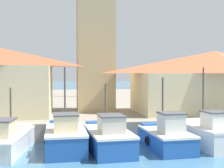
{
  "coord_description": "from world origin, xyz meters",
  "views": [
    {
      "loc": [
        -3.97,
        -10.83,
        4.29
      ],
      "look_at": [
        -0.75,
        10.8,
        3.5
      ],
      "focal_mm": 50.0,
      "sensor_mm": 36.0,
      "label": 1
    }
  ],
  "objects_px": {
    "port_crane_far": "(103,44)",
    "fishing_boat_mid_right": "(166,137)",
    "fishing_boat_mid_left": "(65,137)",
    "clock_tower": "(95,7)",
    "dock_worker_near_tower": "(176,105)",
    "fishing_boat_left_inner": "(7,140)",
    "fishing_boat_right_inner": "(208,134)",
    "warehouse_right": "(215,81)",
    "fishing_boat_center": "(108,137)"
  },
  "relations": [
    {
      "from": "dock_worker_near_tower",
      "to": "fishing_boat_mid_left",
      "type": "bearing_deg",
      "value": -152.56
    },
    {
      "from": "dock_worker_near_tower",
      "to": "fishing_boat_center",
      "type": "bearing_deg",
      "value": -141.35
    },
    {
      "from": "fishing_boat_mid_right",
      "to": "fishing_boat_right_inner",
      "type": "bearing_deg",
      "value": 5.51
    },
    {
      "from": "fishing_boat_mid_left",
      "to": "fishing_boat_right_inner",
      "type": "bearing_deg",
      "value": -2.12
    },
    {
      "from": "fishing_boat_mid_left",
      "to": "fishing_boat_center",
      "type": "height_order",
      "value": "fishing_boat_mid_left"
    },
    {
      "from": "warehouse_right",
      "to": "fishing_boat_center",
      "type": "bearing_deg",
      "value": -143.85
    },
    {
      "from": "fishing_boat_mid_right",
      "to": "warehouse_right",
      "type": "bearing_deg",
      "value": 48.39
    },
    {
      "from": "fishing_boat_mid_left",
      "to": "fishing_boat_right_inner",
      "type": "height_order",
      "value": "fishing_boat_right_inner"
    },
    {
      "from": "fishing_boat_mid_left",
      "to": "warehouse_right",
      "type": "height_order",
      "value": "warehouse_right"
    },
    {
      "from": "fishing_boat_center",
      "to": "clock_tower",
      "type": "xyz_separation_m",
      "value": [
        0.18,
        9.29,
        9.02
      ]
    },
    {
      "from": "fishing_boat_left_inner",
      "to": "fishing_boat_mid_left",
      "type": "relative_size",
      "value": 1.08
    },
    {
      "from": "fishing_boat_mid_left",
      "to": "fishing_boat_mid_right",
      "type": "relative_size",
      "value": 1.11
    },
    {
      "from": "dock_worker_near_tower",
      "to": "fishing_boat_mid_right",
      "type": "bearing_deg",
      "value": -116.02
    },
    {
      "from": "fishing_boat_mid_left",
      "to": "warehouse_right",
      "type": "bearing_deg",
      "value": 29.36
    },
    {
      "from": "fishing_boat_right_inner",
      "to": "clock_tower",
      "type": "distance_m",
      "value": 14.09
    },
    {
      "from": "fishing_boat_center",
      "to": "fishing_boat_right_inner",
      "type": "relative_size",
      "value": 1.11
    },
    {
      "from": "fishing_boat_right_inner",
      "to": "port_crane_far",
      "type": "distance_m",
      "value": 26.12
    },
    {
      "from": "fishing_boat_left_inner",
      "to": "fishing_boat_mid_left",
      "type": "xyz_separation_m",
      "value": [
        3.09,
        -0.01,
        0.1
      ]
    },
    {
      "from": "fishing_boat_right_inner",
      "to": "port_crane_far",
      "type": "relative_size",
      "value": 0.25
    },
    {
      "from": "fishing_boat_center",
      "to": "clock_tower",
      "type": "height_order",
      "value": "clock_tower"
    },
    {
      "from": "warehouse_right",
      "to": "port_crane_far",
      "type": "height_order",
      "value": "port_crane_far"
    },
    {
      "from": "fishing_boat_center",
      "to": "fishing_boat_mid_right",
      "type": "bearing_deg",
      "value": -3.62
    },
    {
      "from": "fishing_boat_left_inner",
      "to": "fishing_boat_right_inner",
      "type": "height_order",
      "value": "fishing_boat_right_inner"
    },
    {
      "from": "clock_tower",
      "to": "warehouse_right",
      "type": "relative_size",
      "value": 1.35
    },
    {
      "from": "port_crane_far",
      "to": "fishing_boat_mid_right",
      "type": "bearing_deg",
      "value": -88.69
    },
    {
      "from": "fishing_boat_left_inner",
      "to": "fishing_boat_right_inner",
      "type": "bearing_deg",
      "value": -1.59
    },
    {
      "from": "fishing_boat_left_inner",
      "to": "fishing_boat_mid_left",
      "type": "bearing_deg",
      "value": -0.18
    },
    {
      "from": "clock_tower",
      "to": "fishing_boat_center",
      "type": "bearing_deg",
      "value": -91.14
    },
    {
      "from": "fishing_boat_mid_left",
      "to": "fishing_boat_right_inner",
      "type": "relative_size",
      "value": 1.05
    },
    {
      "from": "fishing_boat_left_inner",
      "to": "fishing_boat_center",
      "type": "relative_size",
      "value": 1.03
    },
    {
      "from": "clock_tower",
      "to": "dock_worker_near_tower",
      "type": "xyz_separation_m",
      "value": [
        5.34,
        -4.87,
        -7.8
      ]
    },
    {
      "from": "fishing_boat_mid_right",
      "to": "clock_tower",
      "type": "bearing_deg",
      "value": 107.97
    },
    {
      "from": "fishing_boat_mid_left",
      "to": "fishing_boat_left_inner",
      "type": "bearing_deg",
      "value": 179.82
    },
    {
      "from": "fishing_boat_mid_right",
      "to": "warehouse_right",
      "type": "xyz_separation_m",
      "value": [
        6.55,
        7.38,
        2.92
      ]
    },
    {
      "from": "fishing_boat_mid_right",
      "to": "clock_tower",
      "type": "relative_size",
      "value": 0.24
    },
    {
      "from": "fishing_boat_mid_left",
      "to": "fishing_boat_mid_right",
      "type": "distance_m",
      "value": 5.61
    },
    {
      "from": "fishing_boat_left_inner",
      "to": "fishing_boat_center",
      "type": "xyz_separation_m",
      "value": [
        5.4,
        -0.36,
        0.07
      ]
    },
    {
      "from": "port_crane_far",
      "to": "fishing_boat_mid_left",
      "type": "bearing_deg",
      "value": -101.53
    },
    {
      "from": "fishing_boat_mid_left",
      "to": "fishing_boat_mid_right",
      "type": "bearing_deg",
      "value": -5.66
    },
    {
      "from": "fishing_boat_mid_right",
      "to": "warehouse_right",
      "type": "height_order",
      "value": "warehouse_right"
    },
    {
      "from": "fishing_boat_center",
      "to": "port_crane_far",
      "type": "bearing_deg",
      "value": 83.83
    },
    {
      "from": "fishing_boat_center",
      "to": "port_crane_far",
      "type": "relative_size",
      "value": 0.28
    },
    {
      "from": "fishing_boat_center",
      "to": "fishing_boat_right_inner",
      "type": "xyz_separation_m",
      "value": [
        5.86,
        0.04,
        0.03
      ]
    },
    {
      "from": "fishing_boat_mid_left",
      "to": "fishing_boat_right_inner",
      "type": "xyz_separation_m",
      "value": [
        8.17,
        -0.3,
        -0.0
      ]
    },
    {
      "from": "warehouse_right",
      "to": "port_crane_far",
      "type": "relative_size",
      "value": 0.73
    },
    {
      "from": "fishing_boat_mid_right",
      "to": "port_crane_far",
      "type": "bearing_deg",
      "value": 91.31
    },
    {
      "from": "fishing_boat_center",
      "to": "fishing_boat_right_inner",
      "type": "height_order",
      "value": "fishing_boat_right_inner"
    },
    {
      "from": "fishing_boat_mid_left",
      "to": "dock_worker_near_tower",
      "type": "height_order",
      "value": "fishing_boat_mid_left"
    },
    {
      "from": "fishing_boat_mid_left",
      "to": "fishing_boat_right_inner",
      "type": "distance_m",
      "value": 8.18
    },
    {
      "from": "fishing_boat_center",
      "to": "dock_worker_near_tower",
      "type": "distance_m",
      "value": 7.17
    }
  ]
}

